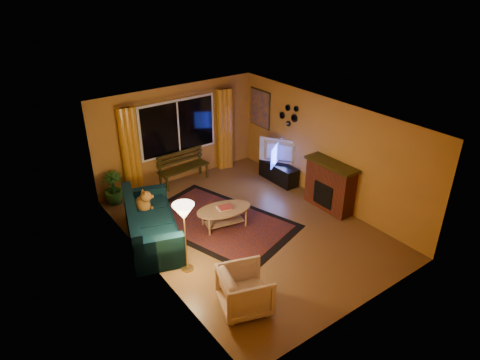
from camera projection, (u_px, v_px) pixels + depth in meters
floor at (248, 228)px, 9.30m from camera, size 4.50×6.00×0.02m
ceiling at (249, 118)px, 8.15m from camera, size 4.50×6.00×0.02m
wall_back at (178, 134)px, 10.89m from camera, size 4.50×0.02×2.50m
wall_left at (147, 211)px, 7.55m from camera, size 0.02×6.00×2.50m
wall_right at (326, 151)px, 9.91m from camera, size 0.02×6.00×2.50m
window at (178, 127)px, 10.76m from camera, size 2.00×0.02×1.30m
curtain_rod at (177, 96)px, 10.36m from camera, size 3.20×0.03×0.03m
curtain_left at (130, 153)px, 10.15m from camera, size 0.36×0.36×2.24m
curtain_right at (224, 129)px, 11.56m from camera, size 0.36×0.36×2.24m
bench at (184, 175)px, 11.14m from camera, size 1.37×0.48×0.41m
potted_plant at (113, 188)px, 10.09m from camera, size 0.57×0.57×0.80m
sofa at (152, 222)px, 8.69m from camera, size 1.56×2.38×0.89m
dog at (142, 202)px, 8.97m from camera, size 0.32×0.44×0.48m
armchair at (245, 288)px, 6.98m from camera, size 0.96×0.99×0.82m
floor_lamp at (185, 238)px, 7.75m from camera, size 0.26×0.26×1.39m
rug at (218, 222)px, 9.48m from camera, size 2.95×3.73×0.02m
coffee_table at (224, 217)px, 9.27m from camera, size 1.44×1.44×0.44m
tv_console at (278, 172)px, 11.20m from camera, size 0.40×1.16×0.48m
television at (279, 152)px, 10.94m from camera, size 0.74×1.03×0.65m
fireplace at (330, 187)px, 9.83m from camera, size 0.40×1.20×1.10m
mirror_cluster at (288, 114)px, 10.57m from camera, size 0.06×0.60×0.56m
painting at (260, 108)px, 11.47m from camera, size 0.04×0.76×0.96m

